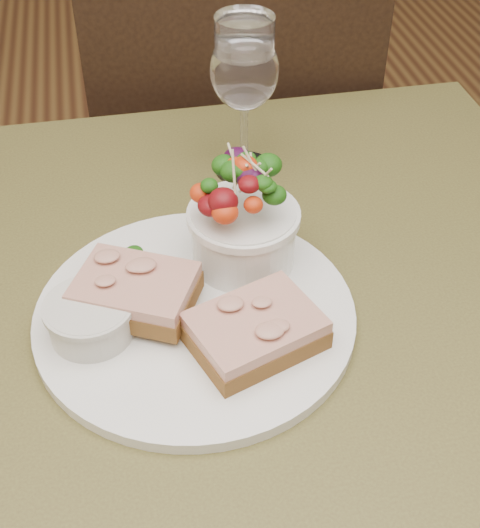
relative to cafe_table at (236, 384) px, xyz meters
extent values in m
cube|color=#463D1E|center=(0.00, 0.00, 0.08)|extent=(0.80, 0.80, 0.04)
cylinder|color=black|center=(0.34, 0.34, -0.29)|extent=(0.05, 0.05, 0.71)
cube|color=black|center=(0.11, 0.65, -0.20)|extent=(0.46, 0.46, 0.04)
cube|color=black|center=(0.09, 0.46, 0.03)|extent=(0.42, 0.08, 0.45)
cube|color=black|center=(0.11, 0.65, -0.42)|extent=(0.39, 0.39, 0.45)
cylinder|color=white|center=(-0.04, 0.00, 0.11)|extent=(0.30, 0.30, 0.01)
cube|color=#552C16|center=(0.01, -0.05, 0.12)|extent=(0.13, 0.11, 0.02)
cube|color=beige|center=(0.01, -0.05, 0.14)|extent=(0.13, 0.11, 0.01)
cube|color=#552C16|center=(-0.09, 0.01, 0.13)|extent=(0.13, 0.12, 0.02)
cube|color=beige|center=(-0.09, 0.01, 0.15)|extent=(0.13, 0.12, 0.01)
cylinder|color=beige|center=(-0.13, -0.01, 0.13)|extent=(0.07, 0.07, 0.04)
cylinder|color=olive|center=(-0.13, -0.01, 0.15)|extent=(0.07, 0.07, 0.01)
cylinder|color=white|center=(0.02, 0.06, 0.14)|extent=(0.10, 0.10, 0.06)
ellipsoid|color=#123509|center=(0.02, 0.06, 0.20)|extent=(0.09, 0.09, 0.06)
ellipsoid|color=#123509|center=(-0.09, 0.07, 0.12)|extent=(0.04, 0.04, 0.01)
sphere|color=#931108|center=(-0.10, 0.06, 0.12)|extent=(0.02, 0.02, 0.02)
cylinder|color=white|center=(0.06, 0.24, 0.10)|extent=(0.07, 0.07, 0.00)
cylinder|color=white|center=(0.06, 0.24, 0.15)|extent=(0.01, 0.01, 0.09)
ellipsoid|color=white|center=(0.06, 0.24, 0.23)|extent=(0.08, 0.08, 0.09)
camera|label=1|loc=(-0.09, -0.48, 0.60)|focal=50.00mm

